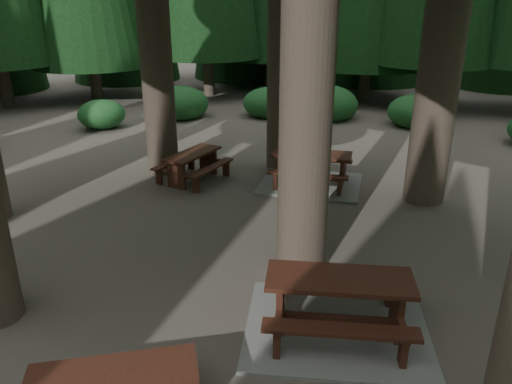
% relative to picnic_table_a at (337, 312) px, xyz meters
% --- Properties ---
extents(ground, '(80.00, 80.00, 0.00)m').
position_rel_picnic_table_a_xyz_m(ground, '(-1.86, 1.32, -0.30)').
color(ground, '#524C42').
rests_on(ground, ground).
extents(picnic_table_a, '(3.04, 2.75, 0.86)m').
position_rel_picnic_table_a_xyz_m(picnic_table_a, '(0.00, 0.00, 0.00)').
color(picnic_table_a, gray).
rests_on(picnic_table_a, ground).
extents(picnic_table_b, '(1.50, 1.80, 0.72)m').
position_rel_picnic_table_a_xyz_m(picnic_table_b, '(-4.95, 4.48, 0.18)').
color(picnic_table_b, '#381810').
rests_on(picnic_table_b, ground).
extents(picnic_table_c, '(2.72, 2.37, 0.82)m').
position_rel_picnic_table_a_xyz_m(picnic_table_c, '(-2.12, 5.37, -0.02)').
color(picnic_table_c, gray).
rests_on(picnic_table_c, ground).
extents(shrub_ring, '(23.86, 24.64, 1.49)m').
position_rel_picnic_table_a_xyz_m(shrub_ring, '(-1.15, 2.07, 0.10)').
color(shrub_ring, '#1D5527').
rests_on(shrub_ring, ground).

